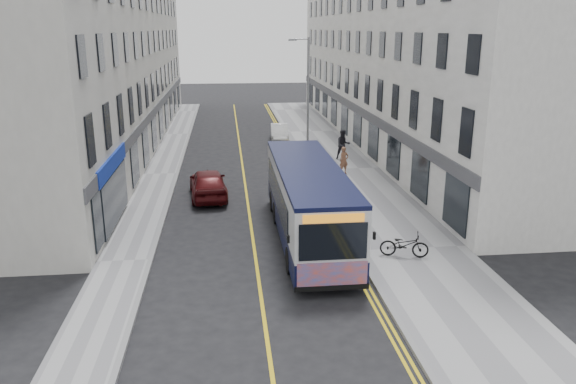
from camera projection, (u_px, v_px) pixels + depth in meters
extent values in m
plane|color=black|center=(254.00, 246.00, 22.95)|extent=(140.00, 140.00, 0.00)
cube|color=gray|center=(344.00, 169.00, 35.04)|extent=(4.50, 64.00, 0.12)
cube|color=gray|center=(161.00, 174.00, 33.84)|extent=(2.00, 64.00, 0.12)
cube|color=slate|center=(308.00, 170.00, 34.80)|extent=(0.18, 64.00, 0.13)
cube|color=slate|center=(177.00, 174.00, 33.95)|extent=(0.18, 64.00, 0.13)
cube|color=gold|center=(244.00, 173.00, 34.39)|extent=(0.12, 64.00, 0.01)
cube|color=gold|center=(301.00, 171.00, 34.77)|extent=(0.10, 64.00, 0.01)
cube|color=gold|center=(304.00, 171.00, 34.79)|extent=(0.10, 64.00, 0.01)
cube|color=white|center=(390.00, 56.00, 42.36)|extent=(6.00, 46.00, 13.00)
cube|color=beige|center=(111.00, 58.00, 40.18)|extent=(6.00, 46.00, 13.00)
cylinder|color=gray|center=(308.00, 103.00, 35.62)|extent=(0.14, 0.14, 8.00)
cylinder|color=gray|center=(301.00, 39.00, 34.47)|extent=(1.00, 0.08, 0.08)
cube|color=gray|center=(293.00, 40.00, 34.43)|extent=(0.50, 0.18, 0.12)
cube|color=black|center=(308.00, 222.00, 23.41)|extent=(2.47, 10.86, 0.89)
cube|color=silver|center=(308.00, 191.00, 23.04)|extent=(2.47, 10.86, 1.78)
cube|color=black|center=(309.00, 168.00, 22.76)|extent=(2.49, 10.86, 0.16)
cube|color=black|center=(277.00, 193.00, 23.52)|extent=(0.04, 8.49, 1.13)
cube|color=black|center=(335.00, 191.00, 23.79)|extent=(0.04, 8.49, 1.13)
cube|color=black|center=(333.00, 242.00, 17.87)|extent=(2.22, 0.04, 1.23)
cube|color=#F34714|center=(332.00, 276.00, 18.20)|extent=(2.32, 0.04, 0.94)
cube|color=orange|center=(334.00, 218.00, 17.64)|extent=(1.97, 0.04, 0.28)
cylinder|color=black|center=(290.00, 260.00, 20.27)|extent=(0.28, 0.99, 0.99)
cylinder|color=black|center=(351.00, 258.00, 20.51)|extent=(0.28, 0.99, 0.99)
cylinder|color=black|center=(277.00, 213.00, 25.45)|extent=(0.28, 0.99, 0.99)
cylinder|color=black|center=(325.00, 211.00, 25.68)|extent=(0.28, 0.99, 0.99)
cylinder|color=black|center=(273.00, 201.00, 27.14)|extent=(0.28, 0.99, 0.99)
cylinder|color=black|center=(319.00, 200.00, 27.38)|extent=(0.28, 0.99, 0.99)
imported|color=black|center=(404.00, 245.00, 21.44)|extent=(1.95, 1.12, 0.97)
imported|color=brown|center=(344.00, 160.00, 33.56)|extent=(0.69, 0.57, 1.64)
imported|color=black|center=(343.00, 145.00, 37.25)|extent=(0.98, 0.78, 1.97)
imported|color=silver|center=(279.00, 132.00, 44.26)|extent=(1.54, 3.87, 1.25)
imported|color=#470B0E|center=(208.00, 183.00, 29.24)|extent=(2.23, 4.71, 1.56)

